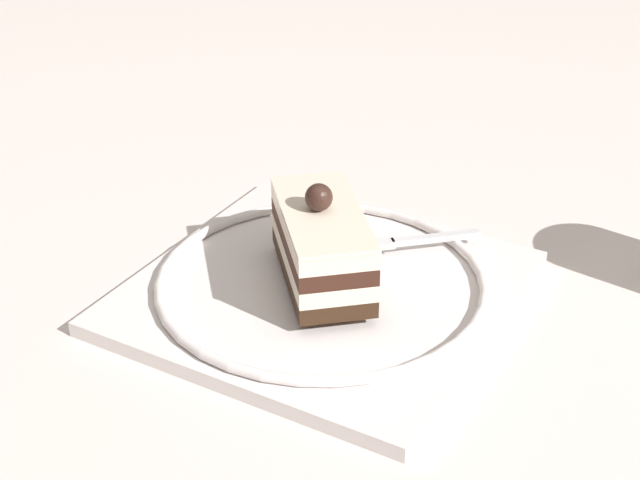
# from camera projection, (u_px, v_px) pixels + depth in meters

# --- Properties ---
(ground_plane) EXTENTS (2.40, 2.40, 0.00)m
(ground_plane) POSITION_uv_depth(u_px,v_px,m) (355.00, 310.00, 0.66)
(ground_plane) COLOR silver
(dessert_plate) EXTENTS (0.26, 0.26, 0.02)m
(dessert_plate) POSITION_uv_depth(u_px,v_px,m) (320.00, 289.00, 0.67)
(dessert_plate) COLOR white
(dessert_plate) RESTS_ON ground_plane
(cake_slice) EXTENTS (0.12, 0.12, 0.07)m
(cake_slice) POSITION_uv_depth(u_px,v_px,m) (319.00, 246.00, 0.65)
(cake_slice) COLOR #342012
(cake_slice) RESTS_ON dessert_plate
(fork) EXTENTS (0.09, 0.09, 0.00)m
(fork) POSITION_uv_depth(u_px,v_px,m) (402.00, 242.00, 0.70)
(fork) COLOR silver
(fork) RESTS_ON dessert_plate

